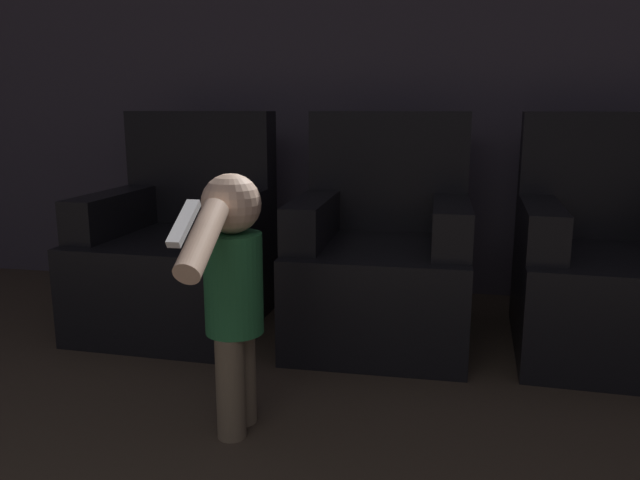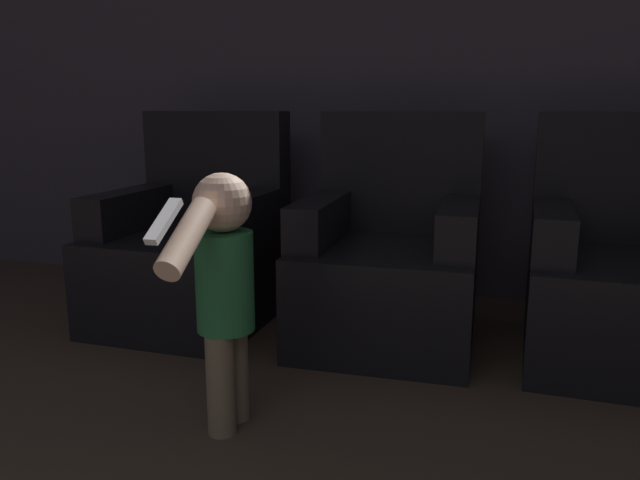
% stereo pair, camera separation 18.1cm
% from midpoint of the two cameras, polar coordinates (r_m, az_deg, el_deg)
% --- Properties ---
extents(wall_back, '(8.40, 0.05, 2.60)m').
position_cam_midpoint_polar(wall_back, '(3.65, 0.55, 15.79)').
color(wall_back, '#3D3842').
rests_on(wall_back, ground_plane).
extents(armchair_left, '(0.82, 0.89, 1.04)m').
position_cam_midpoint_polar(armchair_left, '(3.20, -14.19, -1.14)').
color(armchair_left, black).
rests_on(armchair_left, ground_plane).
extents(armchair_middle, '(0.78, 0.86, 1.04)m').
position_cam_midpoint_polar(armchair_middle, '(2.92, 3.89, -2.02)').
color(armchair_middle, black).
rests_on(armchair_middle, ground_plane).
extents(armchair_right, '(0.83, 0.90, 1.04)m').
position_cam_midpoint_polar(armchair_right, '(2.98, 23.47, -2.74)').
color(armchair_right, black).
rests_on(armchair_right, ground_plane).
extents(person_toddler, '(0.19, 0.59, 0.86)m').
position_cam_midpoint_polar(person_toddler, '(2.03, -10.54, -4.01)').
color(person_toddler, brown).
rests_on(person_toddler, ground_plane).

